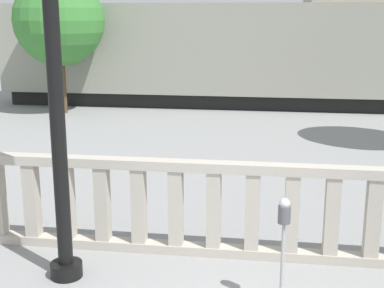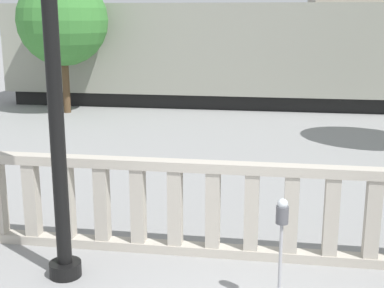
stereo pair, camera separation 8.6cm
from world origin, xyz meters
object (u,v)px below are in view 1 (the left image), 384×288
(train_near, at_px, (373,55))
(tree_left, at_px, (59,21))
(lamppost, at_px, (52,36))
(parking_meter, at_px, (284,222))
(train_far, at_px, (297,40))

(train_near, relative_size, tree_left, 5.72)
(lamppost, height_order, train_near, lamppost)
(parking_meter, distance_m, train_far, 26.23)
(train_far, relative_size, tree_left, 5.87)
(train_near, relative_size, train_far, 0.97)
(tree_left, bearing_deg, train_far, 58.06)
(parking_meter, distance_m, train_near, 15.06)
(tree_left, bearing_deg, train_near, 12.57)
(train_near, xyz_separation_m, train_far, (-2.28, 11.57, 0.01))
(train_far, xyz_separation_m, tree_left, (-8.74, -14.02, 1.22))
(parking_meter, bearing_deg, tree_left, 121.77)
(lamppost, distance_m, train_near, 15.66)
(lamppost, distance_m, train_far, 26.18)
(parking_meter, xyz_separation_m, train_near, (3.49, 14.62, 0.93))
(parking_meter, xyz_separation_m, tree_left, (-7.53, 12.16, 2.16))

